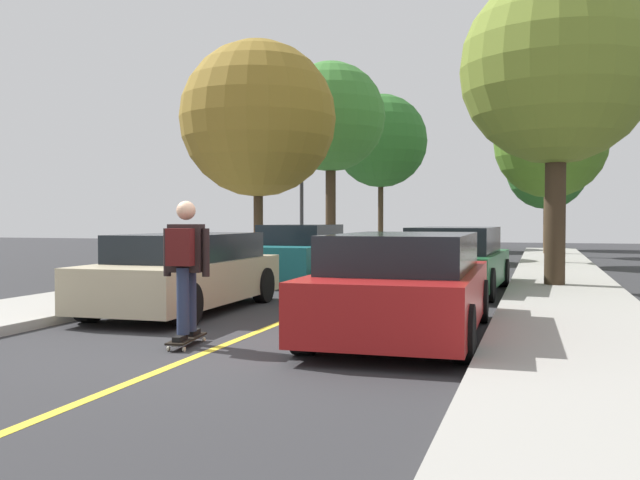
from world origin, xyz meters
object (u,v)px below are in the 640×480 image
at_px(street_tree_left_near, 331,117).
at_px(street_tree_right_near, 551,142).
at_px(streetlamp, 302,163).
at_px(skateboarder, 185,261).
at_px(street_tree_left_far, 381,141).
at_px(parked_car_left_near, 299,254).
at_px(skateboard, 187,339).
at_px(parked_car_right_near, 455,260).
at_px(street_tree_right_nearest, 557,69).
at_px(parked_car_right_nearest, 405,285).
at_px(fire_hydrant, 133,276).
at_px(street_tree_right_farthest, 547,170).
at_px(parked_car_left_nearest, 186,272).
at_px(street_tree_right_far, 549,139).
at_px(street_tree_left_nearest, 258,119).

height_order(street_tree_left_near, street_tree_right_near, street_tree_left_near).
xyz_separation_m(streetlamp, skateboarder, (3.32, -13.81, -2.32)).
bearing_deg(street_tree_left_far, skateboarder, -82.36).
bearing_deg(parked_car_left_near, skateboard, -79.60).
distance_m(parked_car_right_near, streetlamp, 9.09).
height_order(street_tree_left_far, street_tree_right_nearest, street_tree_left_far).
bearing_deg(parked_car_right_nearest, fire_hydrant, 158.93).
bearing_deg(parked_car_left_near, street_tree_right_farthest, 73.68).
bearing_deg(parked_car_left_nearest, skateboarder, -61.53).
distance_m(parked_car_left_nearest, street_tree_right_near, 15.03).
bearing_deg(skateboard, street_tree_left_near, 101.29).
relative_size(street_tree_left_near, skateboarder, 4.46).
bearing_deg(parked_car_left_nearest, street_tree_left_far, 94.81).
bearing_deg(parked_car_right_near, street_tree_left_far, 107.09).
relative_size(street_tree_left_near, street_tree_left_far, 0.97).
bearing_deg(street_tree_right_far, street_tree_right_nearest, -90.00).
relative_size(parked_car_left_nearest, street_tree_left_far, 0.58).
bearing_deg(street_tree_right_far, street_tree_left_far, 152.75).
relative_size(street_tree_left_nearest, fire_hydrant, 9.19).
height_order(parked_car_right_near, street_tree_left_near, street_tree_left_near).
relative_size(parked_car_left_near, skateboarder, 2.49).
bearing_deg(street_tree_left_near, parked_car_right_near, -60.79).
bearing_deg(street_tree_left_near, parked_car_left_nearest, -82.43).
relative_size(street_tree_left_near, street_tree_right_farthest, 1.26).
bearing_deg(parked_car_left_near, parked_car_right_near, -18.73).
height_order(parked_car_right_near, street_tree_right_near, street_tree_right_near).
xyz_separation_m(parked_car_right_nearest, skateboard, (-2.38, -1.50, -0.59)).
relative_size(parked_car_left_near, street_tree_right_near, 0.72).
bearing_deg(street_tree_right_farthest, parked_car_left_near, -106.32).
height_order(parked_car_left_near, skateboard, parked_car_left_near).
bearing_deg(parked_car_left_nearest, street_tree_right_far, 73.12).
height_order(street_tree_right_near, street_tree_right_farthest, street_tree_right_farthest).
distance_m(parked_car_left_nearest, skateboard, 3.32).
xyz_separation_m(parked_car_left_near, street_tree_left_nearest, (-1.99, 2.17, 3.68)).
relative_size(parked_car_left_near, parked_car_right_near, 0.91).
height_order(parked_car_right_near, street_tree_left_far, street_tree_left_far).
relative_size(street_tree_right_farthest, fire_hydrant, 8.36).
bearing_deg(parked_car_right_nearest, street_tree_right_near, 82.32).
relative_size(parked_car_right_near, street_tree_left_near, 0.61).
xyz_separation_m(street_tree_left_near, street_tree_right_far, (7.93, 4.60, -0.58)).
xyz_separation_m(fire_hydrant, skateboarder, (3.07, -3.63, 0.55)).
relative_size(parked_car_right_nearest, skateboarder, 2.72).
xyz_separation_m(parked_car_left_near, streetlamp, (-1.75, 5.22, 2.67)).
height_order(parked_car_left_near, parked_car_right_near, parked_car_left_near).
distance_m(street_tree_right_nearest, street_tree_right_near, 8.10).
relative_size(parked_car_left_near, street_tree_right_farthest, 0.70).
bearing_deg(street_tree_left_far, skateboard, -82.36).
xyz_separation_m(parked_car_right_nearest, skateboarder, (-2.37, -1.53, 0.36)).
bearing_deg(parked_car_right_nearest, skateboarder, -147.18).
relative_size(street_tree_right_far, skateboarder, 3.78).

